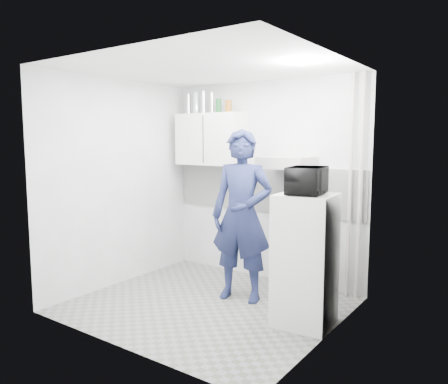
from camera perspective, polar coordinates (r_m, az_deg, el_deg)
The scene contains 23 objects.
floor at distance 5.07m, azimuth -2.19°, elevation -14.50°, with size 2.80×2.80×0.00m, color slate.
ceiling at distance 4.78m, azimuth -2.34°, elevation 15.93°, with size 2.80×2.80×0.00m, color white.
wall_back at distance 5.79m, azimuth 5.31°, elevation 1.42°, with size 2.80×2.80×0.00m, color white.
wall_left at distance 5.71m, azimuth -13.46°, elevation 1.18°, with size 2.60×2.60×0.00m, color white.
wall_right at distance 4.06m, azimuth 13.59°, elevation -1.05°, with size 2.60×2.60×0.00m, color white.
person at distance 5.00m, azimuth 2.33°, elevation -3.10°, with size 0.72×0.47×1.96m, color #1B2146.
stove at distance 5.43m, azimuth 10.15°, elevation -9.00°, with size 0.46×0.46×0.74m, color #B9B0A8.
fridge at distance 4.46m, azimuth 10.56°, elevation -8.70°, with size 0.55×0.55×1.32m, color white.
stove_top at distance 5.34m, azimuth 10.23°, elevation -5.01°, with size 0.45×0.45×0.03m, color black.
saucepan at distance 5.35m, azimuth 9.86°, elevation -4.27°, with size 0.19×0.19×0.10m, color silver.
microwave at distance 4.32m, azimuth 10.79°, elevation 1.49°, with size 0.33×0.48×0.27m, color black.
bottle_a at distance 6.30m, azimuth -4.67°, elevation 11.37°, with size 0.07×0.07×0.29m, color silver.
bottle_b at distance 6.21m, azimuth -3.68°, elevation 11.48°, with size 0.08×0.08×0.30m, color #B2B7BC.
bottle_c at distance 6.13m, azimuth -2.71°, elevation 11.60°, with size 0.07×0.07×0.31m, color silver.
bottle_d at distance 6.04m, azimuth -1.61°, elevation 11.56°, with size 0.06×0.06×0.28m, color silver.
canister_a at distance 5.97m, azimuth -0.73°, elevation 11.17°, with size 0.08×0.08×0.19m, color #144C1E.
canister_b at distance 5.88m, azimuth 0.57°, elevation 11.13°, with size 0.09×0.09×0.17m, color brown.
upper_cabinet at distance 6.03m, azimuth -1.70°, elevation 6.89°, with size 1.00×0.35×0.70m, color white.
range_hood at distance 5.34m, azimuth 8.18°, elevation 3.82°, with size 0.60×0.50×0.14m, color #B9B0A8.
backsplash at distance 5.79m, azimuth 5.22°, elevation 0.42°, with size 2.74×0.03×0.60m, color white.
pipe_a at distance 5.19m, azimuth 17.38°, elevation 0.51°, with size 0.05×0.05×2.60m, color #B9B0A8.
pipe_b at distance 5.23m, azimuth 16.13°, elevation 0.59°, with size 0.04×0.04×2.60m, color #B9B0A8.
ceiling_spot_fixture at distance 4.43m, azimuth 10.07°, elevation 16.18°, with size 0.10×0.10×0.02m, color white.
Camera 1 is at (2.88, -3.74, 1.84)m, focal length 35.00 mm.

